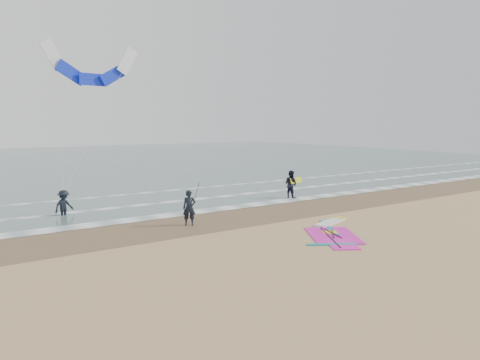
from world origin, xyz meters
TOP-DOWN VIEW (x-y plane):
  - ground at (0.00, 0.00)m, footprint 120.00×120.00m
  - sea_water at (0.00, 48.00)m, footprint 120.00×80.00m
  - wet_sand_band at (0.00, 6.00)m, footprint 120.00×5.00m
  - foam_waterline at (0.00, 10.44)m, footprint 120.00×9.15m
  - windsurf_rig at (1.22, 0.45)m, footprint 5.16×4.88m
  - person_standing at (-3.94, 5.49)m, footprint 0.78×0.67m
  - person_walking at (5.64, 8.95)m, footprint 0.95×1.10m
  - person_wading at (-8.85, 11.43)m, footprint 1.35×1.13m
  - held_pole at (-3.64, 5.49)m, footprint 0.17×0.86m
  - carried_kiteboard at (6.04, 8.85)m, footprint 1.30×0.51m
  - surf_kite at (-5.89, 15.55)m, footprint 6.34×4.39m

SIDE VIEW (x-z plane):
  - ground at x=0.00m, z-range 0.00..0.00m
  - wet_sand_band at x=0.00m, z-range 0.00..0.01m
  - sea_water at x=0.00m, z-range 0.00..0.02m
  - foam_waterline at x=0.00m, z-range 0.02..0.04m
  - windsurf_rig at x=1.22m, z-range -0.03..0.10m
  - person_wading at x=-8.85m, z-range 0.00..1.82m
  - person_standing at x=-3.94m, z-range 0.00..1.82m
  - person_walking at x=5.64m, z-range 0.00..1.94m
  - carried_kiteboard at x=6.04m, z-range 1.03..1.43m
  - held_pole at x=-3.64m, z-range 0.42..2.25m
  - surf_kite at x=-5.89m, z-range 4.12..13.33m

